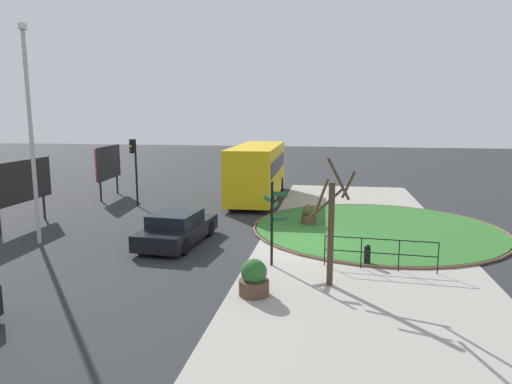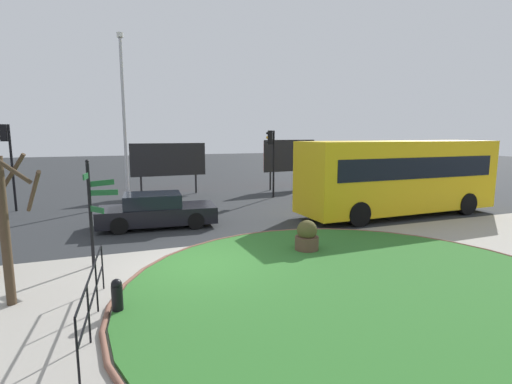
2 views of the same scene
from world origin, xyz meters
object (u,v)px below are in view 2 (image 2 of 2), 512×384
bollard_foreground (117,296)px  bus_yellow (398,176)px  street_tree_bare (5,217)px  billboard_left (289,156)px  lamppost_tall (124,115)px  traffic_light_near (271,149)px  billboard_right (169,160)px  signpost_directional (93,206)px  traffic_light_far (7,148)px  planter_near_signpost (307,238)px  car_near_lane (156,211)px

bollard_foreground → bus_yellow: bus_yellow is taller
street_tree_bare → billboard_left: bearing=46.7°
lamppost_tall → traffic_light_near: bearing=-4.9°
billboard_right → lamppost_tall: bearing=-136.3°
signpost_directional → bus_yellow: 12.73m
traffic_light_far → billboard_left: bearing=-166.8°
bollard_foreground → billboard_left: size_ratio=0.19×
traffic_light_near → traffic_light_far: size_ratio=0.94×
traffic_light_near → billboard_left: bearing=-114.3°
signpost_directional → lamppost_tall: 10.23m
bollard_foreground → billboard_right: bearing=78.4°
lamppost_tall → street_tree_bare: size_ratio=2.16×
signpost_directional → billboard_left: bearing=46.0°
traffic_light_far → billboard_left: 15.75m
planter_near_signpost → street_tree_bare: street_tree_bare is taller
lamppost_tall → planter_near_signpost: 12.40m
traffic_light_near → billboard_right: 6.26m
billboard_left → street_tree_bare: street_tree_bare is taller
bollard_foreground → traffic_light_near: bearing=55.2°
traffic_light_far → billboard_left: (15.56, 2.29, -0.81)m
bollard_foreground → street_tree_bare: street_tree_bare is taller
bollard_foreground → bus_yellow: bearing=26.0°
traffic_light_far → billboard_right: (7.69, 2.56, -0.90)m
lamppost_tall → bus_yellow: bearing=-32.4°
car_near_lane → signpost_directional: bearing=-112.0°
signpost_directional → billboard_right: size_ratio=0.66×
bollard_foreground → lamppost_tall: bearing=86.9°
signpost_directional → street_tree_bare: size_ratio=0.74×
car_near_lane → billboard_right: size_ratio=1.03×
traffic_light_near → lamppost_tall: bearing=11.9°
bus_yellow → lamppost_tall: bearing=146.2°
signpost_directional → traffic_light_far: bearing=112.5°
lamppost_tall → planter_near_signpost: (4.82, -10.66, -4.11)m
bollard_foreground → signpost_directional: bearing=98.8°
billboard_left → planter_near_signpost: billboard_left is taller
billboard_right → signpost_directional: bearing=-108.2°
billboard_right → planter_near_signpost: 13.46m
traffic_light_near → billboard_right: size_ratio=0.86×
traffic_light_near → street_tree_bare: 15.35m
bus_yellow → traffic_light_far: bearing=155.3°
bollard_foreground → billboard_right: billboard_right is taller
bus_yellow → street_tree_bare: size_ratio=2.35×
car_near_lane → traffic_light_far: (-6.07, 5.51, 2.35)m
street_tree_bare → bollard_foreground: bearing=-31.0°
bus_yellow → planter_near_signpost: (-6.45, -3.52, -1.31)m
traffic_light_near → traffic_light_far: (-13.04, 0.60, 0.17)m
traffic_light_far → planter_near_signpost: (10.03, -10.59, -2.51)m
billboard_left → planter_near_signpost: (-5.53, -12.88, -1.70)m
traffic_light_far → signpost_directional: bearing=117.4°
billboard_left → traffic_light_far: bearing=-178.5°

